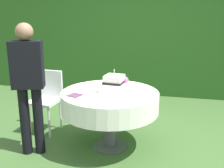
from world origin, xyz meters
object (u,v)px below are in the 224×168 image
(serving_plate_near, at_px, (116,99))
(wedding_cake, at_px, (115,84))
(standing_person, at_px, (28,81))
(cake_table, at_px, (110,102))
(serving_plate_left, at_px, (94,87))
(serving_plate_far, at_px, (86,92))
(napkin_stack, at_px, (75,95))
(garden_chair, at_px, (47,95))

(serving_plate_near, bearing_deg, wedding_cake, 104.97)
(serving_plate_near, distance_m, standing_person, 1.05)
(cake_table, relative_size, serving_plate_near, 10.59)
(cake_table, bearing_deg, serving_plate_left, 147.95)
(serving_plate_far, height_order, standing_person, standing_person)
(serving_plate_left, relative_size, standing_person, 0.07)
(wedding_cake, relative_size, napkin_stack, 2.20)
(serving_plate_near, height_order, standing_person, standing_person)
(cake_table, xyz_separation_m, wedding_cake, (0.05, 0.03, 0.22))
(serving_plate_near, height_order, serving_plate_far, same)
(cake_table, height_order, wedding_cake, wedding_cake)
(cake_table, bearing_deg, garden_chair, 163.02)
(serving_plate_left, distance_m, standing_person, 0.85)
(serving_plate_near, height_order, serving_plate_left, same)
(serving_plate_near, distance_m, garden_chair, 1.32)
(serving_plate_far, relative_size, napkin_stack, 0.80)
(cake_table, xyz_separation_m, napkin_stack, (-0.37, -0.24, 0.14))
(serving_plate_near, xyz_separation_m, garden_chair, (-1.16, 0.60, -0.21))
(serving_plate_left, height_order, napkin_stack, serving_plate_left)
(wedding_cake, height_order, serving_plate_near, wedding_cake)
(wedding_cake, height_order, serving_plate_far, wedding_cake)
(cake_table, height_order, napkin_stack, napkin_stack)
(serving_plate_left, xyz_separation_m, garden_chair, (-0.76, 0.15, -0.21))
(cake_table, relative_size, napkin_stack, 8.11)
(serving_plate_near, relative_size, standing_person, 0.07)
(serving_plate_left, xyz_separation_m, standing_person, (-0.63, -0.53, 0.17))
(napkin_stack, bearing_deg, wedding_cake, 32.84)
(napkin_stack, relative_size, garden_chair, 0.17)
(cake_table, height_order, serving_plate_near, serving_plate_near)
(wedding_cake, relative_size, serving_plate_left, 3.00)
(serving_plate_left, xyz_separation_m, napkin_stack, (-0.11, -0.41, -0.00))
(wedding_cake, bearing_deg, standing_person, -157.30)
(standing_person, bearing_deg, napkin_stack, 13.26)
(garden_chair, relative_size, standing_person, 0.56)
(serving_plate_far, relative_size, garden_chair, 0.14)
(serving_plate_near, bearing_deg, cake_table, 115.50)
(standing_person, bearing_deg, serving_plate_near, 4.34)
(serving_plate_far, distance_m, napkin_stack, 0.19)
(cake_table, relative_size, wedding_cake, 3.70)
(wedding_cake, xyz_separation_m, garden_chair, (-1.07, 0.28, -0.30))
(serving_plate_near, bearing_deg, serving_plate_left, 131.44)
(napkin_stack, bearing_deg, serving_plate_left, 75.21)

